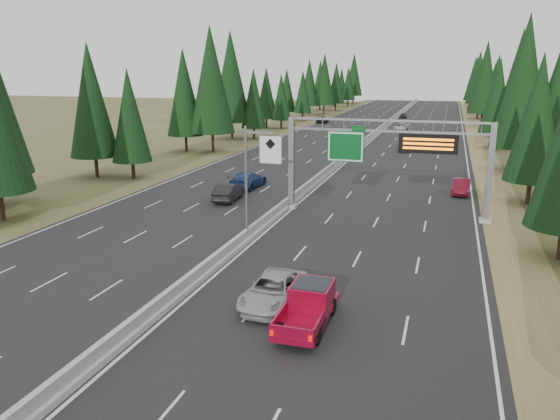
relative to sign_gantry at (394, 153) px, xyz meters
The scene contains 19 objects.
road 46.29m from the sign_gantry, 101.18° to the left, with size 32.00×260.00×0.08m, color black.
shoulder_right 46.28m from the sign_gantry, 78.86° to the left, with size 3.60×260.00×0.06m, color olive.
shoulder_left 52.70m from the sign_gantry, 120.63° to the left, with size 3.60×260.00×0.06m, color #4A4F25.
median_barrier 46.25m from the sign_gantry, 101.18° to the left, with size 0.70×260.00×0.85m.
sign_gantry is the anchor object (origin of this frame).
hov_sign_pole 12.96m from the sign_gantry, 130.04° to the right, with size 2.80×0.50×8.00m.
tree_row_right 35.88m from the sign_gantry, 68.56° to the left, with size 11.53×240.36×18.78m.
tree_row_left 44.20m from the sign_gantry, 134.80° to the left, with size 11.43×235.11×18.22m.
silver_minivan 20.32m from the sign_gantry, 101.28° to the right, with size 2.47×5.36×1.49m, color #A2A2A7.
red_pickup 21.35m from the sign_gantry, 94.45° to the right, with size 1.98×5.53×1.80m.
car_ahead_green 37.92m from the sign_gantry, 92.93° to the left, with size 1.85×4.59×1.56m, color #13531C.
car_ahead_dkred 12.39m from the sign_gantry, 61.11° to the left, with size 1.52×4.36×1.44m, color maroon.
car_ahead_dkgrey 42.84m from the sign_gantry, 92.22° to the left, with size 1.82×4.47×1.30m, color black.
car_ahead_white 65.92m from the sign_gantry, 94.38° to the left, with size 2.31×5.02×1.39m, color silver.
car_ahead_far 94.77m from the sign_gantry, 94.31° to the left, with size 1.58×3.91×1.33m, color black.
car_onc_near 15.50m from the sign_gantry, behind, with size 1.68×4.83×1.59m, color black.
car_onc_blue 17.11m from the sign_gantry, 155.69° to the left, with size 2.26×5.57×1.62m, color navy.
car_onc_white 52.88m from the sign_gantry, 102.75° to the left, with size 1.62×4.01×1.37m, color silver.
car_onc_far 80.69m from the sign_gantry, 106.90° to the left, with size 2.40×5.20×1.45m, color black.
Camera 1 is at (13.02, -9.18, 11.75)m, focal length 35.00 mm.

